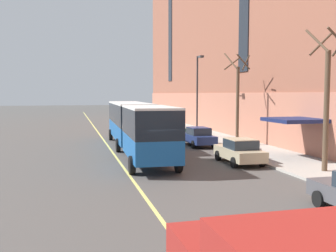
{
  "coord_description": "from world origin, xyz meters",
  "views": [
    {
      "loc": [
        -5.02,
        -20.3,
        4.3
      ],
      "look_at": [
        2.32,
        9.2,
        1.8
      ],
      "focal_mm": 42.0,
      "sensor_mm": 36.0,
      "label": 1
    }
  ],
  "objects": [
    {
      "name": "parked_car_silver_5",
      "position": [
        4.89,
        31.79,
        0.78
      ],
      "size": [
        1.99,
        4.29,
        1.56
      ],
      "color": "#B7B7BC",
      "rests_on": "ground"
    },
    {
      "name": "parked_car_navy_4",
      "position": [
        5.14,
        10.32,
        0.78
      ],
      "size": [
        2.03,
        4.56,
        1.56
      ],
      "color": "navy",
      "rests_on": "ground"
    },
    {
      "name": "city_bus",
      "position": [
        -0.37,
        8.44,
        2.08
      ],
      "size": [
        3.35,
        19.36,
        3.57
      ],
      "color": "#19569E",
      "rests_on": "ground"
    },
    {
      "name": "street_tree_far_uptown",
      "position": [
        8.23,
        9.44,
        3.99
      ],
      "size": [
        1.87,
        2.04,
        7.47
      ],
      "color": "brown",
      "rests_on": "sidewalk"
    },
    {
      "name": "fire_hydrant",
      "position": [
        6.72,
        2.45,
        0.49
      ],
      "size": [
        0.42,
        0.24,
        0.72
      ],
      "color": "red",
      "rests_on": "sidewalk"
    },
    {
      "name": "street_tree_mid_block",
      "position": [
        8.25,
        -2.05,
        4.1
      ],
      "size": [
        1.92,
        1.82,
        7.59
      ],
      "color": "brown",
      "rests_on": "sidewalk"
    },
    {
      "name": "parked_car_champagne_7",
      "position": [
        5.05,
        1.89,
        0.78
      ],
      "size": [
        2.02,
        4.28,
        1.56
      ],
      "color": "#BCAD89",
      "rests_on": "ground"
    },
    {
      "name": "parked_car_black_0",
      "position": [
        4.87,
        23.72,
        0.78
      ],
      "size": [
        1.97,
        4.28,
        1.56
      ],
      "color": "black",
      "rests_on": "ground"
    },
    {
      "name": "ground_plane",
      "position": [
        0.0,
        0.0,
        0.0
      ],
      "size": [
        260.0,
        260.0,
        0.0
      ],
      "primitive_type": "plane",
      "color": "#4C4947"
    },
    {
      "name": "lane_centerline",
      "position": [
        -2.07,
        3.0,
        0.0
      ],
      "size": [
        0.16,
        140.0,
        0.01
      ],
      "primitive_type": "cube",
      "color": "#E0D66B",
      "rests_on": "ground"
    },
    {
      "name": "sidewalk",
      "position": [
        8.47,
        3.0,
        0.07
      ],
      "size": [
        4.5,
        160.0,
        0.15
      ],
      "primitive_type": "cube",
      "color": "#ADA89E",
      "rests_on": "ground"
    },
    {
      "name": "street_lamp",
      "position": [
        6.82,
        15.44,
        4.81
      ],
      "size": [
        0.36,
        1.48,
        7.73
      ],
      "color": "#2D2D30",
      "rests_on": "sidewalk"
    },
    {
      "name": "parked_car_green_3",
      "position": [
        4.88,
        17.54,
        0.78
      ],
      "size": [
        1.95,
        4.24,
        1.56
      ],
      "color": "#23603D",
      "rests_on": "ground"
    }
  ]
}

